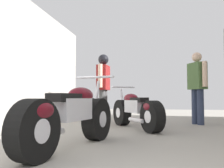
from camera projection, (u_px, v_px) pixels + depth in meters
ground_plane at (138, 133)px, 4.43m from camera, size 18.68×18.68×0.00m
garage_partition_left at (6, 56)px, 4.96m from camera, size 0.08×8.56×2.95m
motorcycle_maroon_cruiser at (70, 117)px, 3.04m from camera, size 0.74×2.05×0.96m
motorcycle_black_naked at (136, 111)px, 5.06m from camera, size 1.18×1.72×0.90m
mechanic_in_blue at (197, 83)px, 5.94m from camera, size 0.43×0.67×1.73m
mechanic_with_helmet at (103, 81)px, 6.47m from camera, size 0.28×0.70×1.78m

